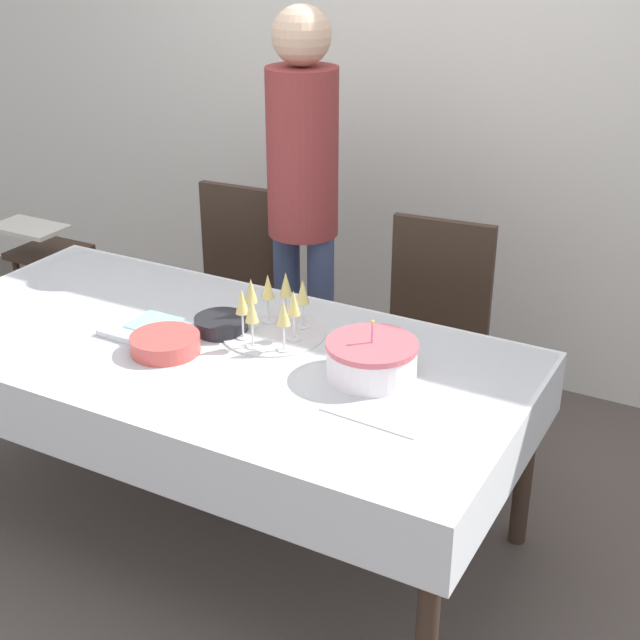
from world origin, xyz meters
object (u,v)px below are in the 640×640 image
Objects in this scene: plate_stack_dessert at (221,324)px; dining_chair_far_left at (232,290)px; dining_chair_far_right at (431,334)px; champagne_tray at (273,311)px; plate_stack_main at (165,344)px; person_standing at (303,183)px; high_chair at (48,267)px; birthday_cake at (372,359)px.

dining_chair_far_left is at bearing 121.85° from plate_stack_dessert.
dining_chair_far_right is 0.89m from plate_stack_dessert.
dining_chair_far_left reaches higher than champagne_tray.
champagne_tray is 1.54× the size of plate_stack_main.
person_standing is at bearing 3.38° from dining_chair_far_left.
dining_chair_far_right is 4.22× the size of plate_stack_main.
person_standing is (-0.03, 0.95, 0.28)m from plate_stack_main.
high_chair is (-0.95, -0.13, -0.03)m from dining_chair_far_left.
plate_stack_dessert is 0.25× the size of high_chair.
dining_chair_far_left is at bearing 143.45° from birthday_cake.
birthday_cake is 1.25× the size of plate_stack_main.
birthday_cake is 0.58m from plate_stack_dessert.
birthday_cake is 0.39× the size of high_chair.
plate_stack_main is (-0.55, -0.93, 0.24)m from dining_chair_far_right.
dining_chair_far_right is at bearing 59.52° from plate_stack_main.
dining_chair_far_left is at bearing 133.03° from champagne_tray.
dining_chair_far_right is at bearing 97.72° from birthday_cake.
birthday_cake reaches higher than plate_stack_dessert.
high_chair is (-1.30, -0.15, -0.55)m from person_standing.
dining_chair_far_right is 1.10m from plate_stack_main.
birthday_cake is 0.81× the size of champagne_tray.
plate_stack_main is (0.37, -0.93, 0.24)m from dining_chair_far_left.
dining_chair_far_left is 0.62m from person_standing.
dining_chair_far_left is 0.87m from plate_stack_dessert.
plate_stack_dessert is at bearing -58.15° from dining_chair_far_left.
champagne_tray is at bearing 166.04° from birthday_cake.
dining_chair_far_left is at bearing 111.99° from plate_stack_main.
birthday_cake reaches higher than plate_stack_main.
birthday_cake is at bearing -13.96° from champagne_tray.
dining_chair_far_right is at bearing -0.01° from dining_chair_far_left.
person_standing is 2.39× the size of high_chair.
person_standing is 1.42m from high_chair.
plate_stack_main is 0.22m from plate_stack_dessert.
birthday_cake is 2.10m from high_chair.
person_standing reaches higher than dining_chair_far_right.
person_standing reaches higher than birthday_cake.
dining_chair_far_left is 0.56× the size of person_standing.
high_chair is (-1.33, 0.80, -0.27)m from plate_stack_main.
champagne_tray is at bearing -46.97° from dining_chair_far_left.
plate_stack_dessert is at bearing -82.20° from person_standing.
high_chair is at bearing 148.90° from plate_stack_main.
champagne_tray is at bearing 48.74° from plate_stack_main.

